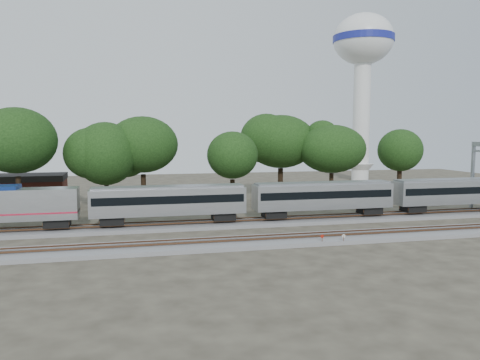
% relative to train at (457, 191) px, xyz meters
% --- Properties ---
extents(ground, '(160.00, 160.00, 0.00)m').
position_rel_train_xyz_m(ground, '(-28.32, -6.00, -3.25)').
color(ground, '#383328').
rests_on(ground, ground).
extents(track_far, '(160.00, 5.00, 0.73)m').
position_rel_train_xyz_m(track_far, '(-28.32, 0.00, -3.05)').
color(track_far, slate).
rests_on(track_far, ground).
extents(track_near, '(160.00, 5.00, 0.73)m').
position_rel_train_xyz_m(track_near, '(-28.32, -10.00, -3.05)').
color(track_near, slate).
rests_on(track_near, ground).
extents(train, '(130.32, 3.18, 4.68)m').
position_rel_train_xyz_m(train, '(0.00, 0.00, 0.00)').
color(train, '#BABCC1').
rests_on(train, ground).
extents(switch_stand_red, '(0.35, 0.07, 1.09)m').
position_rel_train_xyz_m(switch_stand_red, '(-24.48, -12.10, -2.56)').
color(switch_stand_red, '#512D19').
rests_on(switch_stand_red, ground).
extents(switch_stand_white, '(0.34, 0.08, 1.07)m').
position_rel_train_xyz_m(switch_stand_white, '(-22.33, -12.37, -2.57)').
color(switch_stand_white, '#512D19').
rests_on(switch_stand_white, ground).
extents(switch_lever, '(0.57, 0.46, 0.30)m').
position_rel_train_xyz_m(switch_lever, '(-21.60, -11.18, -3.10)').
color(switch_lever, '#512D19').
rests_on(switch_lever, ground).
extents(water_tower, '(13.89, 13.89, 38.45)m').
position_rel_train_xyz_m(water_tower, '(10.19, 46.75, 25.24)').
color(water_tower, silver).
rests_on(water_tower, ground).
extents(brick_building, '(10.20, 7.31, 4.82)m').
position_rel_train_xyz_m(brick_building, '(-57.42, 21.48, -0.82)').
color(brick_building, maroon).
rests_on(brick_building, ground).
extents(tree_1, '(10.23, 10.23, 14.42)m').
position_rel_train_xyz_m(tree_1, '(-56.81, 11.02, 6.80)').
color(tree_1, black).
rests_on(tree_1, ground).
extents(tree_2, '(8.28, 8.28, 11.68)m').
position_rel_train_xyz_m(tree_2, '(-45.99, 13.81, 4.88)').
color(tree_2, black).
rests_on(tree_2, ground).
extents(tree_3, '(9.50, 9.50, 13.39)m').
position_rel_train_xyz_m(tree_3, '(-40.86, 15.22, 6.08)').
color(tree_3, black).
rests_on(tree_3, ground).
extents(tree_4, '(7.93, 7.93, 11.18)m').
position_rel_train_xyz_m(tree_4, '(-28.07, 12.85, 4.53)').
color(tree_4, black).
rests_on(tree_4, ground).
extents(tree_5, '(9.78, 9.78, 13.79)m').
position_rel_train_xyz_m(tree_5, '(-18.28, 20.11, 6.36)').
color(tree_5, black).
rests_on(tree_5, ground).
extents(tree_6, '(8.64, 8.64, 12.18)m').
position_rel_train_xyz_m(tree_6, '(-11.10, 15.68, 5.24)').
color(tree_6, black).
rests_on(tree_6, ground).
extents(tree_7, '(8.14, 8.14, 11.48)m').
position_rel_train_xyz_m(tree_7, '(4.10, 20.40, 4.74)').
color(tree_7, black).
rests_on(tree_7, ground).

